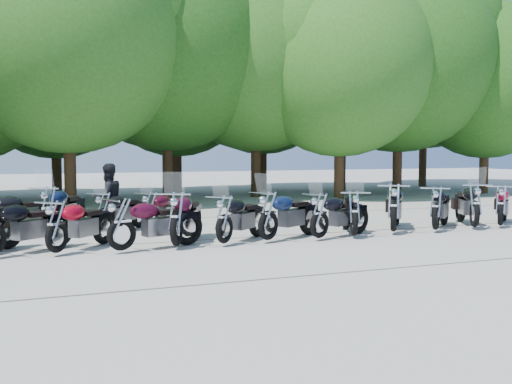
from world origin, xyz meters
name	(u,v)px	position (x,y,z in m)	size (l,w,h in m)	color
ground	(281,246)	(0.00, 0.00, 0.00)	(90.00, 90.00, 0.00)	gray
tree_3	(67,35)	(-3.57, 11.24, 6.32)	(8.70, 8.70, 10.67)	#3A2614
tree_4	(166,42)	(0.54, 13.09, 6.64)	(9.13, 9.13, 11.20)	#3A2614
tree_5	(256,50)	(4.61, 13.20, 6.57)	(9.04, 9.04, 11.10)	#3A2614
tree_6	(340,63)	(7.55, 10.82, 5.81)	(8.00, 8.00, 9.82)	#3A2614
tree_7	(399,58)	(11.20, 11.78, 6.39)	(8.79, 8.79, 10.79)	#3A2614
tree_8	(486,81)	(15.83, 11.20, 5.47)	(7.53, 7.53, 9.25)	#3A2614
tree_11	(54,74)	(-3.76, 16.43, 5.49)	(7.56, 7.56, 9.28)	#3A2614
tree_12	(176,75)	(1.80, 16.47, 5.72)	(7.88, 7.88, 9.67)	#3A2614
tree_13	(263,75)	(6.69, 17.47, 6.04)	(8.31, 8.31, 10.20)	#3A2614
tree_14	(342,80)	(10.68, 16.09, 5.83)	(8.02, 8.02, 9.84)	#3A2614
tree_15	(425,65)	(16.61, 17.02, 7.03)	(9.67, 9.67, 11.86)	#3A2614
motorcycle_2	(56,225)	(-4.66, 0.55, 0.63)	(0.68, 2.22, 1.26)	#9D0518
motorcycle_3	(121,222)	(-3.41, 0.34, 0.64)	(0.69, 2.28, 1.29)	#380719
motorcycle_4	(176,217)	(-2.23, 0.46, 0.70)	(0.75, 2.46, 1.39)	#38071C
motorcycle_5	(224,217)	(-1.16, 0.47, 0.64)	(0.69, 2.25, 1.27)	black
motorcycle_6	(268,214)	(-0.08, 0.54, 0.67)	(0.72, 2.36, 1.33)	#0B1634
motorcycle_7	(320,214)	(1.17, 0.42, 0.63)	(0.68, 2.23, 1.26)	black
motorcycle_8	(354,211)	(2.10, 0.43, 0.65)	(0.70, 2.30, 1.30)	black
motorcycle_9	(394,206)	(3.38, 0.66, 0.72)	(0.78, 2.56, 1.44)	black
motorcycle_10	(436,206)	(4.61, 0.57, 0.67)	(0.72, 2.37, 1.34)	black
motorcycle_11	(475,203)	(5.90, 0.63, 0.70)	(0.75, 2.48, 1.40)	black
motorcycle_12	(501,204)	(6.80, 0.64, 0.67)	(0.72, 2.36, 1.33)	maroon
motorcycle_14	(49,209)	(-4.69, 3.30, 0.70)	(0.76, 2.48, 1.40)	#0B1532
motorcycle_15	(104,211)	(-3.40, 3.18, 0.61)	(0.65, 2.15, 1.22)	black
motorcycle_16	(150,210)	(-2.25, 3.16, 0.60)	(0.64, 2.11, 1.19)	#360714
rider_1	(108,198)	(-3.21, 3.79, 0.89)	(0.86, 0.67, 1.77)	black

